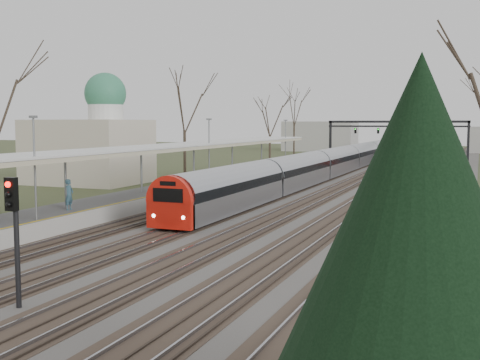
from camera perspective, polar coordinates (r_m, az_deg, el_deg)
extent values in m
cube|color=#474442|center=(65.43, 11.02, 0.37)|extent=(24.00, 160.00, 0.10)
cube|color=#4C3828|center=(66.80, 5.96, 0.58)|extent=(2.60, 160.00, 0.06)
cube|color=gray|center=(66.99, 5.37, 0.66)|extent=(0.07, 160.00, 0.12)
cube|color=gray|center=(66.60, 6.56, 0.62)|extent=(0.07, 160.00, 0.12)
cube|color=#4C3828|center=(65.94, 8.89, 0.48)|extent=(2.60, 160.00, 0.06)
cube|color=gray|center=(66.09, 8.28, 0.56)|extent=(0.07, 160.00, 0.12)
cube|color=gray|center=(65.78, 9.50, 0.52)|extent=(0.07, 160.00, 0.12)
cube|color=#4C3828|center=(65.25, 11.88, 0.38)|extent=(2.60, 160.00, 0.06)
cube|color=gray|center=(65.37, 11.27, 0.46)|extent=(0.07, 160.00, 0.12)
cube|color=gray|center=(65.12, 12.51, 0.42)|extent=(0.07, 160.00, 0.12)
cube|color=#4C3828|center=(64.74, 14.94, 0.27)|extent=(2.60, 160.00, 0.06)
cube|color=gray|center=(64.83, 14.31, 0.35)|extent=(0.07, 160.00, 0.12)
cube|color=gray|center=(64.66, 15.57, 0.31)|extent=(0.07, 160.00, 0.12)
cube|color=#4C3828|center=(64.42, 18.03, 0.16)|extent=(2.60, 160.00, 0.06)
cube|color=gray|center=(64.47, 17.39, 0.25)|extent=(0.07, 160.00, 0.12)
cube|color=gray|center=(64.38, 18.67, 0.20)|extent=(0.07, 160.00, 0.12)
cube|color=#9E9B93|center=(51.41, -2.67, -0.39)|extent=(3.50, 69.00, 1.00)
cylinder|color=slate|center=(34.51, -16.21, -0.12)|extent=(0.14, 0.14, 3.00)
cylinder|color=slate|center=(41.08, -9.33, 0.88)|extent=(0.14, 0.14, 3.00)
cylinder|color=slate|center=(48.08, -4.40, 1.59)|extent=(0.14, 0.14, 3.00)
cylinder|color=slate|center=(55.36, -0.75, 2.11)|extent=(0.14, 0.14, 3.00)
cylinder|color=slate|center=(62.81, 2.05, 2.50)|extent=(0.14, 0.14, 3.00)
cube|color=silver|center=(47.11, -4.96, 3.40)|extent=(4.10, 50.00, 0.12)
cube|color=#C1B795|center=(47.12, -4.95, 3.19)|extent=(4.10, 50.00, 0.25)
cube|color=beige|center=(58.19, -14.17, 2.60)|extent=(10.00, 8.00, 6.00)
cylinder|color=silver|center=(56.99, -12.63, 6.80)|extent=(3.20, 3.20, 2.50)
sphere|color=#2D704B|center=(57.04, -12.65, 8.01)|extent=(3.80, 3.80, 3.80)
cube|color=black|center=(96.65, 8.56, 3.77)|extent=(0.35, 0.35, 6.00)
cube|color=black|center=(94.10, 20.83, 3.43)|extent=(0.35, 0.35, 6.00)
cube|color=black|center=(94.79, 14.66, 5.37)|extent=(21.00, 0.35, 0.35)
cube|color=black|center=(94.80, 14.65, 4.95)|extent=(21.00, 0.25, 0.25)
cube|color=black|center=(95.59, 10.89, 4.61)|extent=(0.32, 0.22, 0.85)
sphere|color=#0CFF19|center=(95.45, 10.88, 4.76)|extent=(0.16, 0.16, 0.16)
cube|color=black|center=(94.99, 12.97, 4.57)|extent=(0.32, 0.22, 0.85)
sphere|color=#0CFF19|center=(94.85, 12.96, 4.72)|extent=(0.16, 0.16, 0.16)
cube|color=black|center=(94.51, 15.07, 4.51)|extent=(0.32, 0.22, 0.85)
sphere|color=#0CFF19|center=(94.37, 15.07, 4.67)|extent=(0.16, 0.16, 0.16)
cube|color=black|center=(94.16, 17.19, 4.46)|extent=(0.32, 0.22, 0.85)
sphere|color=#0CFF19|center=(94.02, 17.19, 4.61)|extent=(0.16, 0.16, 0.16)
cube|color=black|center=(93.94, 19.33, 4.39)|extent=(0.32, 0.22, 0.85)
sphere|color=#0CFF19|center=(93.80, 19.33, 4.54)|extent=(0.16, 0.16, 0.16)
cone|color=black|center=(7.41, 16.23, -12.11)|extent=(5.20, 5.20, 6.00)
cylinder|color=#2D231C|center=(64.14, -5.26, 2.52)|extent=(0.30, 0.30, 4.95)
cube|color=#A2A4AB|center=(73.51, 10.27, 1.75)|extent=(2.55, 90.00, 1.60)
cylinder|color=#A2A4AB|center=(73.48, 10.28, 2.26)|extent=(2.60, 89.70, 2.60)
cube|color=black|center=(73.47, 10.28, 2.34)|extent=(2.62, 89.40, 0.55)
cube|color=red|center=(31.06, -6.61, -3.23)|extent=(2.55, 0.50, 1.50)
cylinder|color=red|center=(31.00, -6.58, -1.94)|extent=(2.60, 0.60, 2.60)
cube|color=black|center=(30.73, -6.82, -1.44)|extent=(1.70, 0.12, 0.70)
sphere|color=white|center=(31.31, -8.15, -3.36)|extent=(0.22, 0.22, 0.22)
sphere|color=white|center=(30.51, -5.38, -3.56)|extent=(0.22, 0.22, 0.22)
cube|color=black|center=(73.58, 10.26, 1.03)|extent=(1.80, 89.00, 0.35)
cube|color=#A2A4AB|center=(115.83, 18.02, 2.89)|extent=(2.55, 75.00, 1.60)
cylinder|color=#A2A4AB|center=(115.81, 18.03, 3.21)|extent=(2.60, 74.70, 2.60)
cube|color=black|center=(115.81, 18.03, 3.26)|extent=(2.62, 74.40, 0.55)
cube|color=red|center=(78.60, 16.19, 1.82)|extent=(2.55, 0.50, 1.50)
cylinder|color=red|center=(78.61, 16.20, 2.33)|extent=(2.60, 0.60, 2.60)
cube|color=black|center=(78.33, 16.19, 2.54)|extent=(1.70, 0.12, 0.70)
sphere|color=white|center=(78.50, 15.55, 1.76)|extent=(0.22, 0.22, 0.22)
sphere|color=white|center=(78.33, 16.79, 1.72)|extent=(0.22, 0.22, 0.22)
cube|color=black|center=(115.88, 18.01, 2.43)|extent=(1.80, 74.00, 0.35)
imported|color=#345666|center=(33.68, -15.89, -1.36)|extent=(0.49, 0.67, 1.70)
cylinder|color=black|center=(19.44, -20.39, -5.90)|extent=(0.16, 0.16, 4.00)
cube|color=black|center=(19.09, -20.85, -1.26)|extent=(0.35, 0.22, 1.00)
sphere|color=#FF0C05|center=(18.97, -21.15, -0.40)|extent=(0.18, 0.18, 0.18)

